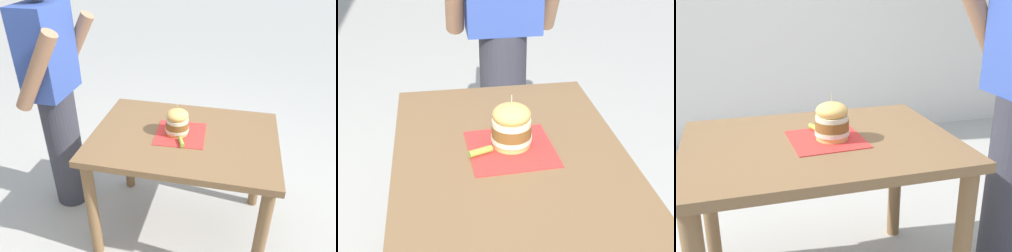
# 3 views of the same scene
# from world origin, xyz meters

# --- Properties ---
(patio_table) EXTENTS (0.79, 1.10, 0.75)m
(patio_table) POSITION_xyz_m (0.00, 0.00, 0.63)
(patio_table) COLOR brown
(patio_table) RESTS_ON ground
(serving_paper) EXTENTS (0.31, 0.31, 0.00)m
(serving_paper) POSITION_xyz_m (0.01, 0.02, 0.76)
(serving_paper) COLOR red
(serving_paper) RESTS_ON patio_table
(sandwich) EXTENTS (0.14, 0.14, 0.19)m
(sandwich) POSITION_xyz_m (0.01, 0.05, 0.84)
(sandwich) COLOR #E5B25B
(sandwich) RESTS_ON serving_paper
(pickle_spear) EXTENTS (0.09, 0.05, 0.02)m
(pickle_spear) POSITION_xyz_m (-0.10, 0.00, 0.77)
(pickle_spear) COLOR #8EA83D
(pickle_spear) RESTS_ON serving_paper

